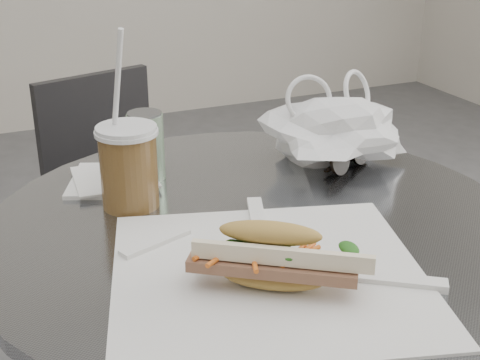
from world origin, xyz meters
name	(u,v)px	position (x,y,z in m)	size (l,w,h in m)	color
chair_far	(132,242)	(0.00, 0.94, 0.34)	(0.40, 0.43, 0.75)	#2A2A2C
sandwich_paper	(269,274)	(-0.05, 0.06, 0.74)	(0.37, 0.35, 0.00)	white
banh_mi	(272,257)	(-0.06, 0.03, 0.78)	(0.24, 0.21, 0.08)	tan
iced_coffee	(129,165)	(-0.15, 0.32, 0.80)	(0.09, 0.09, 0.26)	olive
sunglasses	(349,157)	(0.22, 0.31, 0.76)	(0.11, 0.07, 0.05)	black
plastic_bag	(338,134)	(0.21, 0.33, 0.80)	(0.22, 0.17, 0.11)	white
napkin_stack	(115,179)	(-0.15, 0.41, 0.74)	(0.18, 0.18, 0.01)	white
drink_can	(146,146)	(-0.10, 0.41, 0.79)	(0.06, 0.06, 0.11)	#5E9D5C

